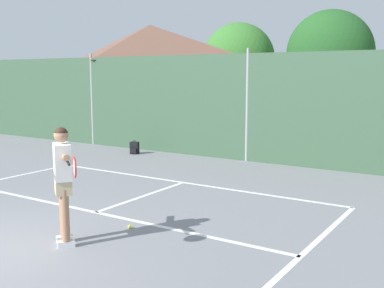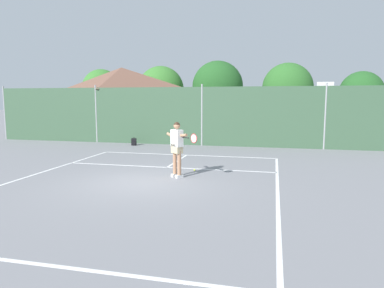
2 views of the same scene
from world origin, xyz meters
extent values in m
cube|color=white|center=(0.00, 5.50, 0.00)|extent=(8.20, 0.10, 0.01)
cube|color=white|center=(0.00, 2.48, 0.00)|extent=(8.20, 0.10, 0.01)
cube|color=white|center=(0.00, 3.96, 0.00)|extent=(0.10, 2.97, 0.01)
cube|color=#38563D|center=(0.00, 9.00, 1.64)|extent=(26.00, 0.05, 3.27)
cylinder|color=#99999E|center=(-6.50, 9.00, 1.71)|extent=(0.09, 0.09, 3.42)
cylinder|color=#99999E|center=(0.00, 9.00, 1.71)|extent=(0.09, 0.09, 3.42)
cube|color=beige|center=(-6.36, 12.41, 1.59)|extent=(6.46, 4.67, 3.19)
pyramid|color=brown|center=(-6.36, 12.41, 3.97)|extent=(6.98, 5.04, 1.56)
cylinder|color=brown|center=(-12.13, 20.42, 0.98)|extent=(0.36, 0.36, 1.97)
ellipsoid|color=#38752D|center=(-12.13, 20.42, 3.55)|extent=(3.71, 3.34, 3.71)
cylinder|color=brown|center=(-6.21, 20.42, 0.83)|extent=(0.36, 0.36, 1.67)
ellipsoid|color=#38752D|center=(-6.21, 20.42, 3.46)|extent=(4.22, 3.79, 4.22)
cylinder|color=brown|center=(-0.99, 20.42, 0.91)|extent=(0.36, 0.36, 1.81)
ellipsoid|color=#235623|center=(-0.99, 20.42, 3.70)|extent=(4.43, 3.99, 4.43)
cube|color=silver|center=(0.73, 1.03, 0.05)|extent=(0.25, 0.28, 0.10)
cube|color=silver|center=(0.92, 0.88, 0.05)|extent=(0.25, 0.28, 0.10)
cylinder|color=#A37556|center=(0.73, 1.03, 0.51)|extent=(0.13, 0.13, 0.82)
cylinder|color=#A37556|center=(0.92, 0.88, 0.51)|extent=(0.13, 0.13, 0.82)
cube|color=tan|center=(0.83, 0.95, 0.98)|extent=(0.43, 0.41, 0.32)
cube|color=silver|center=(0.83, 0.95, 1.32)|extent=(0.46, 0.43, 0.56)
sphere|color=#A37556|center=(0.83, 0.95, 1.73)|extent=(0.22, 0.22, 0.22)
sphere|color=black|center=(0.83, 0.95, 1.75)|extent=(0.21, 0.21, 0.21)
cylinder|color=#A37556|center=(1.00, 0.86, 1.42)|extent=(0.50, 0.41, 0.17)
cylinder|color=#A37556|center=(0.60, 1.12, 1.37)|extent=(0.46, 0.37, 0.22)
cylinder|color=black|center=(1.18, 0.76, 1.37)|extent=(0.26, 0.21, 0.04)
torus|color=red|center=(1.49, 0.59, 1.37)|extent=(0.26, 0.20, 0.30)
cylinder|color=silver|center=(1.49, 0.59, 1.37)|extent=(0.21, 0.16, 0.26)
sphere|color=#CCE033|center=(1.17, 2.10, 0.03)|extent=(0.07, 0.07, 0.07)
cube|color=black|center=(-3.75, 8.14, 0.20)|extent=(0.32, 0.25, 0.40)
cube|color=black|center=(-3.71, 8.03, 0.12)|extent=(0.23, 0.12, 0.18)
torus|color=black|center=(-3.75, 8.14, 0.42)|extent=(0.09, 0.04, 0.09)
camera|label=1|loc=(6.31, -3.88, 2.64)|focal=43.87mm
camera|label=2|loc=(3.95, -10.01, 2.61)|focal=32.43mm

